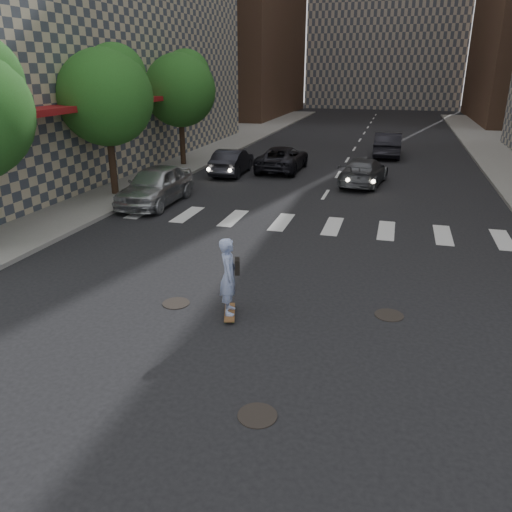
{
  "coord_description": "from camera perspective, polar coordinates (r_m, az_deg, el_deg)",
  "views": [
    {
      "loc": [
        3.11,
        -9.38,
        5.68
      ],
      "look_at": [
        -0.03,
        1.78,
        1.3
      ],
      "focal_mm": 35.0,
      "sensor_mm": 36.0,
      "label": 1
    }
  ],
  "objects": [
    {
      "name": "traffic_car_e",
      "position": [
        35.83,
        14.82,
        12.24
      ],
      "size": [
        1.79,
        5.0,
        1.64
      ],
      "primitive_type": "imported",
      "rotation": [
        0.0,
        0.0,
        3.15
      ],
      "color": "black",
      "rests_on": "ground"
    },
    {
      "name": "sidewalk_left",
      "position": [
        34.71,
        -15.32,
        10.69
      ],
      "size": [
        13.0,
        80.0,
        0.15
      ],
      "primitive_type": "cube",
      "color": "gray",
      "rests_on": "ground"
    },
    {
      "name": "manhole_c",
      "position": [
        12.71,
        14.97,
        -6.54
      ],
      "size": [
        0.7,
        0.7,
        0.02
      ],
      "primitive_type": "cylinder",
      "color": "black",
      "rests_on": "ground"
    },
    {
      "name": "tree_c",
      "position": [
        31.18,
        -8.54,
        18.59
      ],
      "size": [
        4.2,
        4.2,
        6.6
      ],
      "color": "#382619",
      "rests_on": "sidewalk_left"
    },
    {
      "name": "traffic_car_c",
      "position": [
        29.82,
        3.05,
        11.06
      ],
      "size": [
        2.39,
        5.08,
        1.4
      ],
      "primitive_type": "imported",
      "rotation": [
        0.0,
        0.0,
        3.13
      ],
      "color": "black",
      "rests_on": "ground"
    },
    {
      "name": "traffic_car_b",
      "position": [
        26.65,
        12.24,
        9.42
      ],
      "size": [
        2.52,
        4.9,
        1.36
      ],
      "primitive_type": "imported",
      "rotation": [
        0.0,
        0.0,
        3.0
      ],
      "color": "#505257",
      "rests_on": "ground"
    },
    {
      "name": "skateboarder",
      "position": [
        11.85,
        -3.09,
        -2.33
      ],
      "size": [
        0.64,
        1.03,
        2.0
      ],
      "rotation": [
        0.0,
        0.0,
        0.3
      ],
      "color": "brown",
      "rests_on": "ground"
    },
    {
      "name": "tree_b",
      "position": [
        24.08,
        -16.57,
        17.44
      ],
      "size": [
        4.2,
        4.2,
        6.6
      ],
      "color": "#382619",
      "rests_on": "sidewalk_left"
    },
    {
      "name": "traffic_car_d",
      "position": [
        36.93,
        14.8,
        12.25
      ],
      "size": [
        1.67,
        4.01,
        1.36
      ],
      "primitive_type": "imported",
      "rotation": [
        0.0,
        0.0,
        3.12
      ],
      "color": "#A7A8AE",
      "rests_on": "ground"
    },
    {
      "name": "silver_sedan",
      "position": [
        22.61,
        -11.4,
        7.94
      ],
      "size": [
        2.04,
        4.96,
        1.68
      ],
      "primitive_type": "imported",
      "rotation": [
        0.0,
        0.0,
        0.01
      ],
      "color": "#AFB3B6",
      "rests_on": "ground"
    },
    {
      "name": "manhole_a",
      "position": [
        9.11,
        0.16,
        -17.76
      ],
      "size": [
        0.7,
        0.7,
        0.02
      ],
      "primitive_type": "cylinder",
      "color": "black",
      "rests_on": "ground"
    },
    {
      "name": "ground",
      "position": [
        11.4,
        -2.32,
        -9.21
      ],
      "size": [
        160.0,
        160.0,
        0.0
      ],
      "primitive_type": "plane",
      "color": "black",
      "rests_on": "ground"
    },
    {
      "name": "traffic_car_a",
      "position": [
        28.75,
        -2.74,
        10.72
      ],
      "size": [
        1.67,
        4.36,
        1.42
      ],
      "primitive_type": "imported",
      "rotation": [
        0.0,
        0.0,
        3.18
      ],
      "color": "black",
      "rests_on": "ground"
    },
    {
      "name": "manhole_b",
      "position": [
        13.04,
        -9.11,
        -5.34
      ],
      "size": [
        0.7,
        0.7,
        0.02
      ],
      "primitive_type": "cylinder",
      "color": "black",
      "rests_on": "ground"
    }
  ]
}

